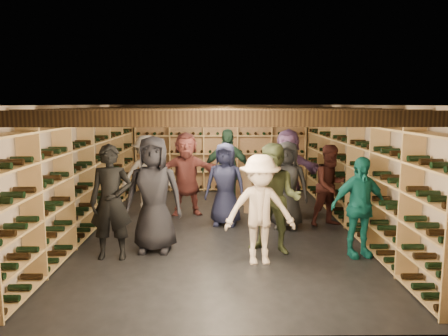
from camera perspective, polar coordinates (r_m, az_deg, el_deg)
ground at (r=8.63m, az=-0.36°, el=-7.92°), size 8.00×8.00×0.00m
walls at (r=8.37m, az=-0.37°, el=-0.01°), size 5.52×8.02×2.40m
ceiling at (r=8.29m, az=-0.38°, el=8.22°), size 5.50×8.00×0.01m
ceiling_joists at (r=8.29m, az=-0.38°, el=7.26°), size 5.40×7.12×0.18m
wine_rack_left at (r=8.77m, az=-17.41°, el=-0.85°), size 0.32×7.50×2.15m
wine_rack_right at (r=8.79m, az=16.64°, el=-0.80°), size 0.32×7.50×2.15m
wine_rack_back at (r=12.19m, az=-0.44°, el=2.03°), size 4.70×0.30×2.15m
crate_stack_left at (r=10.62m, az=2.75°, el=-2.48°), size 0.59×0.50×0.85m
crate_stack_right at (r=9.88m, az=4.21°, el=-4.82°), size 0.59×0.50×0.34m
crate_loose at (r=11.01m, az=5.49°, el=-3.93°), size 0.58×0.47×0.17m
person_0 at (r=7.23m, az=-9.16°, el=-3.41°), size 0.95×0.64×1.91m
person_1 at (r=7.04m, az=-14.53°, el=-4.34°), size 0.67×0.45×1.81m
person_2 at (r=7.12m, az=6.66°, el=-4.03°), size 1.07×0.96×1.80m
person_3 at (r=6.64m, az=4.72°, el=-5.45°), size 1.12×0.69×1.67m
person_4 at (r=7.26m, az=17.22°, el=-4.87°), size 1.00×0.56×1.61m
person_5 at (r=9.58m, az=-4.95°, el=-0.75°), size 1.74×0.73×1.82m
person_6 at (r=8.72m, az=0.15°, el=-2.13°), size 0.90×0.68×1.66m
person_7 at (r=9.14m, az=8.12°, el=-1.82°), size 0.67×0.51×1.64m
person_8 at (r=8.91m, az=13.80°, el=-2.26°), size 0.94×0.82×1.63m
person_9 at (r=9.84m, az=-10.06°, el=-0.84°), size 1.23×0.87×1.74m
person_10 at (r=9.70m, az=0.35°, el=-0.42°), size 1.11×0.47×1.88m
person_11 at (r=9.81m, az=8.25°, el=-0.41°), size 1.82×1.16×1.88m
person_12 at (r=8.59m, az=8.18°, el=-2.21°), size 0.93×0.71×1.71m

